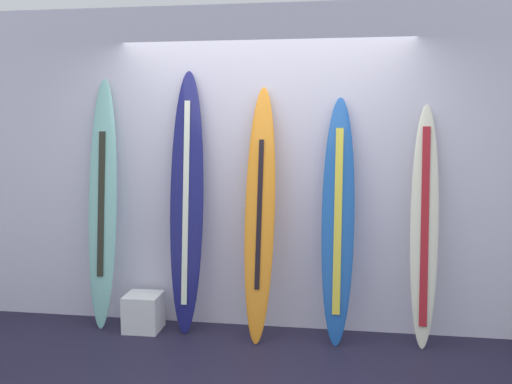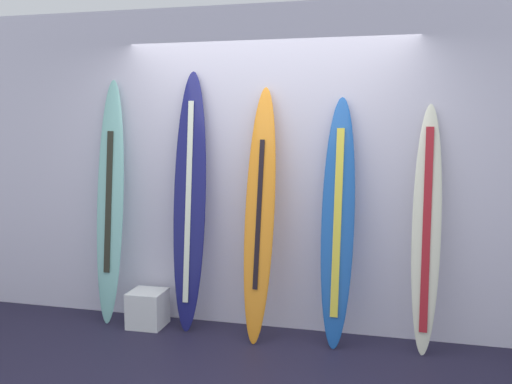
{
  "view_description": "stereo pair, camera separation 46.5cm",
  "coord_description": "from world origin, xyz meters",
  "px_view_note": "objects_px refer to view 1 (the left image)",
  "views": [
    {
      "loc": [
        0.71,
        -3.75,
        1.83
      ],
      "look_at": [
        -0.03,
        0.95,
        1.24
      ],
      "focal_mm": 40.76,
      "sensor_mm": 36.0,
      "label": 1
    },
    {
      "loc": [
        1.17,
        -3.66,
        1.83
      ],
      "look_at": [
        -0.03,
        0.95,
        1.24
      ],
      "focal_mm": 40.76,
      "sensor_mm": 36.0,
      "label": 2
    }
  ],
  "objects_px": {
    "surfboard_seafoam": "(103,204)",
    "surfboard_cobalt": "(338,221)",
    "surfboard_navy": "(187,204)",
    "surfboard_sunset": "(260,214)",
    "display_block_left": "(144,312)",
    "surfboard_ivory": "(424,228)"
  },
  "relations": [
    {
      "from": "surfboard_navy",
      "to": "surfboard_cobalt",
      "type": "distance_m",
      "value": 1.29
    },
    {
      "from": "surfboard_seafoam",
      "to": "surfboard_cobalt",
      "type": "distance_m",
      "value": 2.05
    },
    {
      "from": "surfboard_seafoam",
      "to": "surfboard_cobalt",
      "type": "xyz_separation_m",
      "value": [
        2.05,
        -0.04,
        -0.09
      ]
    },
    {
      "from": "surfboard_cobalt",
      "to": "surfboard_ivory",
      "type": "height_order",
      "value": "surfboard_cobalt"
    },
    {
      "from": "surfboard_seafoam",
      "to": "surfboard_navy",
      "type": "bearing_deg",
      "value": -0.35
    },
    {
      "from": "surfboard_navy",
      "to": "display_block_left",
      "type": "bearing_deg",
      "value": -168.18
    },
    {
      "from": "surfboard_cobalt",
      "to": "surfboard_ivory",
      "type": "bearing_deg",
      "value": 2.64
    },
    {
      "from": "surfboard_seafoam",
      "to": "surfboard_navy",
      "type": "xyz_separation_m",
      "value": [
        0.76,
        -0.0,
        0.02
      ]
    },
    {
      "from": "surfboard_sunset",
      "to": "display_block_left",
      "type": "distance_m",
      "value": 1.36
    },
    {
      "from": "surfboard_navy",
      "to": "display_block_left",
      "type": "relative_size",
      "value": 7.04
    },
    {
      "from": "surfboard_seafoam",
      "to": "surfboard_ivory",
      "type": "distance_m",
      "value": 2.75
    },
    {
      "from": "surfboard_sunset",
      "to": "display_block_left",
      "type": "bearing_deg",
      "value": -179.55
    },
    {
      "from": "surfboard_seafoam",
      "to": "display_block_left",
      "type": "distance_m",
      "value": 1.01
    },
    {
      "from": "surfboard_navy",
      "to": "surfboard_cobalt",
      "type": "height_order",
      "value": "surfboard_navy"
    },
    {
      "from": "surfboard_cobalt",
      "to": "surfboard_navy",
      "type": "bearing_deg",
      "value": 178.35
    },
    {
      "from": "surfboard_sunset",
      "to": "display_block_left",
      "type": "height_order",
      "value": "surfboard_sunset"
    },
    {
      "from": "surfboard_sunset",
      "to": "display_block_left",
      "type": "relative_size",
      "value": 6.6
    },
    {
      "from": "surfboard_ivory",
      "to": "surfboard_navy",
      "type": "bearing_deg",
      "value": 179.85
    },
    {
      "from": "surfboard_navy",
      "to": "surfboard_sunset",
      "type": "height_order",
      "value": "surfboard_navy"
    },
    {
      "from": "surfboard_sunset",
      "to": "surfboard_cobalt",
      "type": "relative_size",
      "value": 1.04
    },
    {
      "from": "surfboard_seafoam",
      "to": "surfboard_navy",
      "type": "height_order",
      "value": "surfboard_navy"
    },
    {
      "from": "surfboard_sunset",
      "to": "surfboard_cobalt",
      "type": "bearing_deg",
      "value": 3.12
    }
  ]
}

